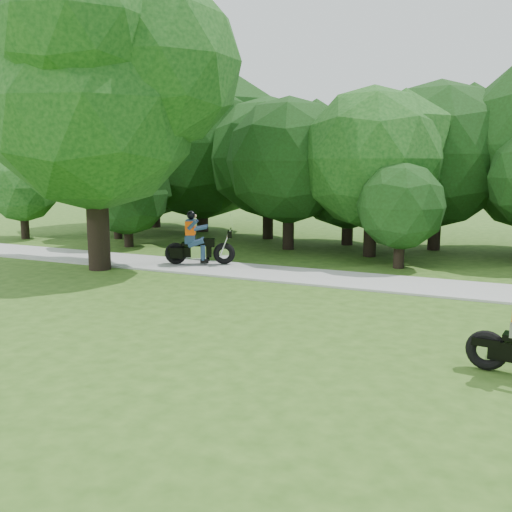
% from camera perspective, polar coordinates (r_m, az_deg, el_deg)
% --- Properties ---
extents(ground, '(100.00, 100.00, 0.00)m').
position_cam_1_polar(ground, '(8.20, 14.40, -14.72)').
color(ground, '#2D5117').
rests_on(ground, ground).
extents(walkway, '(60.00, 2.20, 0.06)m').
position_cam_1_polar(walkway, '(15.80, 19.60, -3.16)').
color(walkway, '#A4A49F').
rests_on(walkway, ground).
extents(tree_line, '(39.99, 12.02, 7.75)m').
position_cam_1_polar(tree_line, '(22.50, 18.27, 9.67)').
color(tree_line, black).
rests_on(tree_line, ground).
extents(big_tree_west, '(8.64, 6.56, 9.96)m').
position_cam_1_polar(big_tree_west, '(18.64, -15.49, 16.58)').
color(big_tree_west, black).
rests_on(big_tree_west, ground).
extents(touring_motorcycle, '(2.14, 1.35, 1.73)m').
position_cam_1_polar(touring_motorcycle, '(18.37, -6.08, 1.10)').
color(touring_motorcycle, black).
rests_on(touring_motorcycle, walkway).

